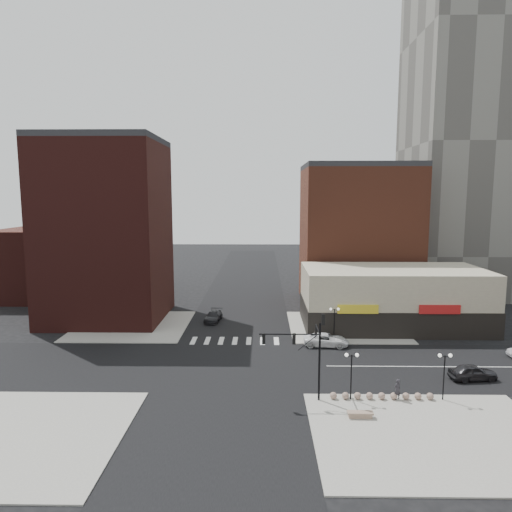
{
  "coord_description": "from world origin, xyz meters",
  "views": [
    {
      "loc": [
        3.32,
        -45.91,
        17.76
      ],
      "look_at": [
        2.54,
        4.85,
        11.0
      ],
      "focal_mm": 32.0,
      "sensor_mm": 36.0,
      "label": 1
    }
  ],
  "objects": [
    {
      "name": "sidewalk_sw",
      "position": [
        -14.5,
        -14.5,
        0.06
      ],
      "size": [
        15.0,
        15.0,
        0.12
      ],
      "primitive_type": "cube",
      "color": "gray",
      "rests_on": "ground"
    },
    {
      "name": "street_lamp_se_b",
      "position": [
        19.0,
        -8.0,
        3.29
      ],
      "size": [
        1.22,
        0.32,
        4.16
      ],
      "color": "black",
      "rests_on": "sidewalk_se"
    },
    {
      "name": "building_ne_row",
      "position": [
        21.0,
        15.0,
        3.3
      ],
      "size": [
        24.2,
        12.2,
        8.0
      ],
      "color": "#B8B092",
      "rests_on": "ground"
    },
    {
      "name": "pedestrian",
      "position": [
        15.03,
        -8.0,
        1.04
      ],
      "size": [
        0.8,
        0.7,
        1.84
      ],
      "primitive_type": "imported",
      "rotation": [
        0.0,
        0.0,
        3.63
      ],
      "color": "#28262B",
      "rests_on": "sidewalk_se"
    },
    {
      "name": "ground",
      "position": [
        0.0,
        0.0,
        0.0
      ],
      "size": [
        240.0,
        240.0,
        0.0
      ],
      "primitive_type": "plane",
      "color": "black",
      "rests_on": "ground"
    },
    {
      "name": "tower_near",
      "position": [
        40.0,
        38.0,
        45.0
      ],
      "size": [
        20.0,
        20.0,
        90.0
      ],
      "primitive_type": "cube",
      "color": "#47443F",
      "rests_on": "ground"
    },
    {
      "name": "sidewalk_se",
      "position": [
        16.0,
        -14.0,
        0.06
      ],
      "size": [
        18.0,
        14.0,
        0.12
      ],
      "primitive_type": "cube",
      "color": "gray",
      "rests_on": "ground"
    },
    {
      "name": "bollard_row",
      "position": [
        13.7,
        -8.0,
        0.42
      ],
      "size": [
        9.0,
        0.6,
        0.6
      ],
      "color": "#8D6B61",
      "rests_on": "sidewalk_se"
    },
    {
      "name": "building_nw",
      "position": [
        -19.0,
        18.5,
        12.5
      ],
      "size": [
        16.0,
        15.0,
        25.0
      ],
      "primitive_type": "cube",
      "color": "#3C1513",
      "rests_on": "ground"
    },
    {
      "name": "dark_sedan_east",
      "position": [
        23.67,
        -3.35,
        0.77
      ],
      "size": [
        4.7,
        2.34,
        1.54
      ],
      "primitive_type": "imported",
      "rotation": [
        0.0,
        0.0,
        1.69
      ],
      "color": "black",
      "rests_on": "ground"
    },
    {
      "name": "sidewalk_ne",
      "position": [
        14.5,
        14.5,
        0.06
      ],
      "size": [
        15.0,
        15.0,
        0.12
      ],
      "primitive_type": "cube",
      "color": "gray",
      "rests_on": "ground"
    },
    {
      "name": "sidewalk_nw",
      "position": [
        -14.5,
        14.5,
        0.06
      ],
      "size": [
        15.0,
        15.0,
        0.12
      ],
      "primitive_type": "cube",
      "color": "gray",
      "rests_on": "ground"
    },
    {
      "name": "street_lamp_se_a",
      "position": [
        11.0,
        -8.0,
        3.29
      ],
      "size": [
        1.22,
        0.32,
        4.16
      ],
      "color": "black",
      "rests_on": "sidewalk_se"
    },
    {
      "name": "stone_bench",
      "position": [
        11.13,
        -11.35,
        0.38
      ],
      "size": [
        2.07,
        0.67,
        0.48
      ],
      "rotation": [
        0.0,
        0.0,
        -0.02
      ],
      "color": "gray",
      "rests_on": "sidewalk_se"
    },
    {
      "name": "road_ns",
      "position": [
        0.0,
        0.0,
        0.01
      ],
      "size": [
        14.0,
        200.0,
        0.02
      ],
      "primitive_type": "cube",
      "color": "black",
      "rests_on": "ground"
    },
    {
      "name": "road_ew",
      "position": [
        0.0,
        0.0,
        0.01
      ],
      "size": [
        200.0,
        14.0,
        0.02
      ],
      "primitive_type": "cube",
      "color": "black",
      "rests_on": "ground"
    },
    {
      "name": "dark_sedan_north",
      "position": [
        -3.71,
        17.05,
        0.71
      ],
      "size": [
        2.49,
        5.05,
        1.41
      ],
      "primitive_type": "imported",
      "rotation": [
        0.0,
        0.0,
        -0.11
      ],
      "color": "black",
      "rests_on": "ground"
    },
    {
      "name": "white_suv",
      "position": [
        10.84,
        6.5,
        0.74
      ],
      "size": [
        5.52,
        2.9,
        1.48
      ],
      "primitive_type": "imported",
      "rotation": [
        0.0,
        0.0,
        1.49
      ],
      "color": "white",
      "rests_on": "ground"
    },
    {
      "name": "street_lamp_ne",
      "position": [
        12.0,
        8.0,
        3.29
      ],
      "size": [
        1.22,
        0.32,
        4.16
      ],
      "color": "black",
      "rests_on": "sidewalk_ne"
    },
    {
      "name": "building_nw_low",
      "position": [
        -32.0,
        34.0,
        6.0
      ],
      "size": [
        20.0,
        18.0,
        12.0
      ],
      "primitive_type": "cube",
      "color": "#3C1513",
      "rests_on": "ground"
    },
    {
      "name": "traffic_signal",
      "position": [
        7.24,
        -7.83,
        4.96
      ],
      "size": [
        5.59,
        3.09,
        7.77
      ],
      "color": "black",
      "rests_on": "ground"
    },
    {
      "name": "building_ne_midrise",
      "position": [
        19.0,
        29.5,
        11.0
      ],
      "size": [
        18.0,
        15.0,
        22.0
      ],
      "primitive_type": "cube",
      "color": "brown",
      "rests_on": "ground"
    }
  ]
}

